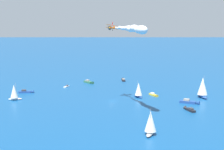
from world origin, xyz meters
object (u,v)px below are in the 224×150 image
at_px(sailboat_ahead, 14,92).
at_px(motorboat_mid_cluster, 123,80).
at_px(motorboat_offshore, 27,92).
at_px(motorboat_near_centre, 89,82).
at_px(sailboat_inshore, 150,123).
at_px(motorboat_trailing, 154,95).
at_px(biplane_lead, 112,28).
at_px(motorboat_outer_ring_b, 189,109).
at_px(motorboat_far_port, 66,87).
at_px(wingwalker_lead, 112,23).
at_px(sailboat_outer_ring_a, 203,87).
at_px(sailboat_outer_ring_c, 139,90).
at_px(motorboat_far_stbd, 190,102).

relative_size(sailboat_ahead, motorboat_mid_cluster, 1.27).
xyz_separation_m(motorboat_offshore, sailboat_ahead, (9.84, -15.65, 3.69)).
bearing_deg(motorboat_near_centre, sailboat_inshore, -35.36).
height_order(motorboat_trailing, biplane_lead, biplane_lead).
bearing_deg(motorboat_outer_ring_b, sailboat_ahead, -155.08).
height_order(motorboat_far_port, motorboat_trailing, motorboat_trailing).
relative_size(motorboat_outer_ring_b, wingwalker_lead, 4.29).
height_order(sailboat_outer_ring_a, sailboat_outer_ring_c, sailboat_outer_ring_a).
height_order(motorboat_far_port, motorboat_far_stbd, motorboat_far_stbd).
bearing_deg(biplane_lead, motorboat_outer_ring_b, 11.13).
relative_size(motorboat_far_port, sailboat_outer_ring_c, 0.59).
height_order(sailboat_inshore, motorboat_offshore, sailboat_inshore).
xyz_separation_m(motorboat_offshore, motorboat_mid_cluster, (21.32, 70.52, -0.05)).
xyz_separation_m(motorboat_far_port, sailboat_ahead, (3.74, -42.70, 3.96)).
bearing_deg(wingwalker_lead, motorboat_mid_cluster, 121.02).
relative_size(motorboat_trailing, sailboat_ahead, 0.79).
bearing_deg(motorboat_offshore, sailboat_inshore, -9.65).
xyz_separation_m(motorboat_far_port, motorboat_far_stbd, (83.77, 10.46, 0.37)).
height_order(motorboat_near_centre, sailboat_outer_ring_c, sailboat_outer_ring_c).
distance_m(sailboat_inshore, sailboat_outer_ring_a, 72.08).
relative_size(motorboat_near_centre, motorboat_far_port, 1.72).
relative_size(motorboat_near_centre, sailboat_inshore, 0.95).
relative_size(motorboat_near_centre, motorboat_offshore, 1.23).
bearing_deg(biplane_lead, motorboat_mid_cluster, 120.74).
bearing_deg(motorboat_offshore, motorboat_far_stbd, 22.65).
bearing_deg(sailboat_ahead, wingwalker_lead, 35.84).
bearing_deg(motorboat_near_centre, biplane_lead, -34.54).
height_order(motorboat_offshore, wingwalker_lead, wingwalker_lead).
height_order(sailboat_ahead, sailboat_outer_ring_a, sailboat_outer_ring_a).
distance_m(sailboat_outer_ring_a, sailboat_outer_ring_c, 36.58).
height_order(sailboat_inshore, wingwalker_lead, wingwalker_lead).
distance_m(motorboat_far_port, wingwalker_lead, 64.27).
height_order(sailboat_ahead, wingwalker_lead, wingwalker_lead).
distance_m(motorboat_trailing, biplane_lead, 47.89).
bearing_deg(motorboat_far_port, sailboat_ahead, -84.99).
distance_m(motorboat_offshore, biplane_lead, 68.36).
relative_size(motorboat_mid_cluster, biplane_lead, 1.08).
xyz_separation_m(sailboat_inshore, motorboat_offshore, (-98.39, 16.72, -4.05)).
xyz_separation_m(motorboat_near_centre, sailboat_inshore, (90.14, -63.97, 4.00)).
xyz_separation_m(motorboat_trailing, motorboat_outer_ring_b, (29.99, -16.86, 0.02)).
height_order(motorboat_trailing, wingwalker_lead, wingwalker_lead).
height_order(motorboat_outer_ring_b, sailboat_outer_ring_c, sailboat_outer_ring_c).
bearing_deg(motorboat_outer_ring_b, motorboat_near_centre, 165.09).
xyz_separation_m(sailboat_inshore, biplane_lead, (-44.58, 32.62, 35.01)).
height_order(motorboat_offshore, biplane_lead, biplane_lead).
bearing_deg(motorboat_far_stbd, sailboat_outer_ring_a, 92.47).
xyz_separation_m(sailboat_inshore, sailboat_ahead, (-88.54, 1.07, -0.35)).
height_order(motorboat_mid_cluster, wingwalker_lead, wingwalker_lead).
relative_size(motorboat_near_centre, sailboat_outer_ring_a, 0.75).
distance_m(motorboat_near_centre, motorboat_trailing, 57.45).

